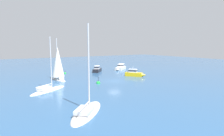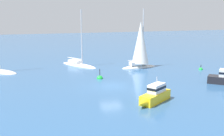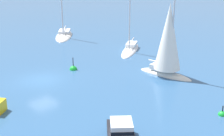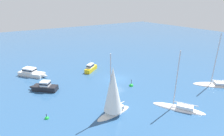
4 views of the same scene
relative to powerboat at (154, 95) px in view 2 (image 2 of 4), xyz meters
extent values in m
plane|color=#2D5684|center=(-2.22, 7.15, -0.71)|extent=(160.00, 160.00, 0.00)
cube|color=yellow|center=(0.18, 0.13, -0.25)|extent=(3.97, 3.36, 0.92)
cone|color=yellow|center=(-1.81, -1.32, -0.25)|extent=(1.35, 1.33, 0.92)
cube|color=silver|center=(0.34, 0.25, 0.63)|extent=(2.16, 1.95, 0.83)
cube|color=black|center=(0.34, 0.25, 0.67)|extent=(2.22, 2.00, 0.24)
cylinder|color=silver|center=(0.34, 0.25, 1.39)|extent=(0.08, 0.08, 0.70)
ellipsoid|color=silver|center=(5.03, 16.68, -0.71)|extent=(5.80, 2.12, 0.81)
cube|color=white|center=(4.36, 16.61, -0.04)|extent=(1.81, 1.23, 0.53)
cylinder|color=silver|center=(5.60, 16.75, 3.94)|extent=(0.15, 0.15, 8.48)
cylinder|color=silver|center=(4.33, 16.61, 0.48)|extent=(2.55, 0.40, 0.12)
cone|color=white|center=(5.20, 16.70, 3.18)|extent=(2.82, 2.82, 6.36)
ellipsoid|color=white|center=(-3.59, 20.88, -0.71)|extent=(5.40, 7.18, 0.74)
cube|color=white|center=(-4.07, 21.64, -0.12)|extent=(2.18, 2.51, 0.44)
cylinder|color=silver|center=(-3.19, 20.25, 3.88)|extent=(0.16, 0.16, 8.44)
cylinder|color=silver|center=(-4.09, 21.67, 0.35)|extent=(1.91, 2.90, 0.13)
sphere|color=green|center=(13.26, 12.65, -0.71)|extent=(0.59, 0.59, 0.59)
cylinder|color=black|center=(13.26, 12.65, -0.20)|extent=(0.08, 0.08, 0.43)
sphere|color=green|center=(-2.59, 11.17, -0.71)|extent=(0.80, 0.80, 0.80)
cylinder|color=black|center=(-2.59, 11.17, 0.14)|extent=(0.08, 0.08, 0.89)
camera|label=1|loc=(-34.36, 27.96, 6.73)|focal=29.89mm
camera|label=2|loc=(-11.56, -25.04, 8.06)|focal=47.48mm
camera|label=3|loc=(22.98, -7.90, 10.00)|focal=51.70mm
camera|label=4|loc=(17.01, 34.41, 14.19)|focal=28.66mm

